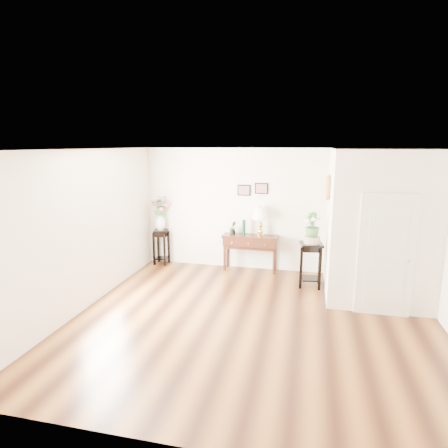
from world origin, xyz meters
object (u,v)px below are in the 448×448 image
(plant_stand_b, at_px, (310,265))
(table_lamp, at_px, (261,221))
(plant_stand_a, at_px, (161,247))
(console_table, at_px, (250,253))

(plant_stand_b, bearing_deg, table_lamp, 148.04)
(table_lamp, xyz_separation_m, plant_stand_a, (-2.42, 0.00, -0.76))
(plant_stand_b, bearing_deg, console_table, 152.62)
(table_lamp, bearing_deg, console_table, 180.00)
(table_lamp, relative_size, plant_stand_a, 0.79)
(console_table, relative_size, table_lamp, 1.88)
(table_lamp, bearing_deg, plant_stand_a, 180.00)
(console_table, xyz_separation_m, plant_stand_b, (1.36, -0.71, 0.04))
(plant_stand_a, distance_m, plant_stand_b, 3.62)
(console_table, distance_m, plant_stand_a, 2.19)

